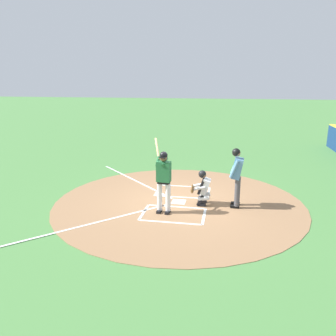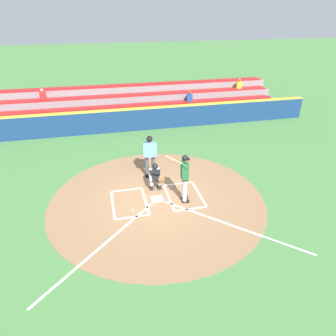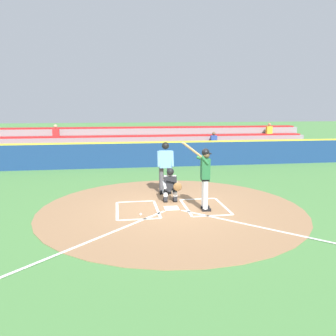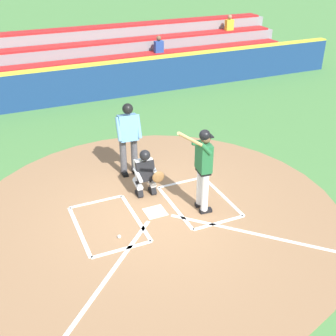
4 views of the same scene
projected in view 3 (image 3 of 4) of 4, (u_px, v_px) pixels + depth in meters
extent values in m
plane|color=#4C8442|center=(171.00, 209.00, 10.33)|extent=(120.00, 120.00, 0.00)
cylinder|color=#99704C|center=(171.00, 208.00, 10.33)|extent=(8.00, 8.00, 0.01)
cube|color=white|center=(172.00, 208.00, 10.33)|extent=(0.44, 0.44, 0.01)
cube|color=white|center=(198.00, 199.00, 11.36)|extent=(1.20, 0.08, 0.01)
cube|color=white|center=(213.00, 216.00, 9.61)|extent=(1.20, 0.08, 0.01)
cube|color=white|center=(186.00, 207.00, 10.39)|extent=(0.08, 1.80, 0.01)
cube|color=white|center=(223.00, 206.00, 10.57)|extent=(0.08, 1.80, 0.01)
cube|color=white|center=(135.00, 202.00, 11.05)|extent=(1.20, 0.08, 0.01)
cube|color=white|center=(139.00, 219.00, 9.30)|extent=(1.20, 0.08, 0.01)
cube|color=white|center=(157.00, 209.00, 10.26)|extent=(0.08, 1.80, 0.01)
cube|color=white|center=(117.00, 211.00, 10.08)|extent=(0.08, 1.80, 0.01)
cube|color=white|center=(98.00, 238.00, 7.97)|extent=(3.73, 3.73, 0.01)
cube|color=white|center=(266.00, 228.00, 8.60)|extent=(3.73, 3.73, 0.01)
cylinder|color=white|center=(204.00, 193.00, 10.21)|extent=(0.15, 0.15, 0.84)
cube|color=black|center=(205.00, 207.00, 10.29)|extent=(0.27, 0.15, 0.09)
cylinder|color=white|center=(205.00, 195.00, 9.96)|extent=(0.15, 0.15, 0.84)
cube|color=black|center=(206.00, 210.00, 10.04)|extent=(0.27, 0.15, 0.09)
cube|color=black|center=(205.00, 179.00, 10.00)|extent=(0.25, 0.36, 0.10)
cube|color=#236638|center=(205.00, 168.00, 9.95)|extent=(0.28, 0.42, 0.60)
sphere|color=brown|center=(206.00, 155.00, 9.87)|extent=(0.21, 0.21, 0.21)
sphere|color=black|center=(206.00, 152.00, 9.86)|extent=(0.23, 0.23, 0.23)
cube|color=black|center=(209.00, 153.00, 9.87)|extent=(0.13, 0.18, 0.02)
cylinder|color=#236638|center=(204.00, 159.00, 9.91)|extent=(0.44, 0.13, 0.21)
cylinder|color=#236638|center=(205.00, 160.00, 9.70)|extent=(0.27, 0.12, 0.29)
cylinder|color=tan|center=(193.00, 150.00, 9.50)|extent=(0.71, 0.30, 0.53)
cylinder|color=tan|center=(203.00, 158.00, 9.70)|extent=(0.09, 0.10, 0.08)
cube|color=black|center=(175.00, 200.00, 11.10)|extent=(0.13, 0.26, 0.09)
cube|color=black|center=(175.00, 196.00, 11.03)|extent=(0.13, 0.25, 0.37)
cylinder|color=silver|center=(175.00, 193.00, 11.12)|extent=(0.16, 0.37, 0.21)
cube|color=black|center=(165.00, 200.00, 11.06)|extent=(0.13, 0.26, 0.09)
cube|color=black|center=(165.00, 196.00, 11.00)|extent=(0.13, 0.25, 0.37)
cylinder|color=silver|center=(165.00, 193.00, 11.08)|extent=(0.16, 0.37, 0.21)
cube|color=silver|center=(170.00, 183.00, 11.05)|extent=(0.41, 0.37, 0.52)
cube|color=black|center=(170.00, 184.00, 10.94)|extent=(0.43, 0.23, 0.46)
sphere|color=brown|center=(170.00, 172.00, 10.91)|extent=(0.21, 0.21, 0.21)
sphere|color=black|center=(170.00, 172.00, 10.89)|extent=(0.24, 0.24, 0.24)
cylinder|color=silver|center=(177.00, 184.00, 10.91)|extent=(0.10, 0.45, 0.20)
cylinder|color=silver|center=(164.00, 185.00, 10.86)|extent=(0.10, 0.45, 0.20)
ellipsoid|color=brown|center=(178.00, 187.00, 10.72)|extent=(0.28, 0.11, 0.28)
cylinder|color=#4C4C51|center=(169.00, 180.00, 12.06)|extent=(0.16, 0.16, 0.86)
cube|color=black|center=(169.00, 193.00, 12.09)|extent=(0.15, 0.29, 0.09)
cylinder|color=#4C4C51|center=(161.00, 180.00, 12.04)|extent=(0.16, 0.16, 0.86)
cube|color=black|center=(161.00, 193.00, 12.07)|extent=(0.15, 0.29, 0.09)
cube|color=#5B8EB7|center=(165.00, 159.00, 11.88)|extent=(0.46, 0.39, 0.66)
sphere|color=#9E7051|center=(165.00, 146.00, 11.76)|extent=(0.22, 0.22, 0.22)
sphere|color=black|center=(165.00, 146.00, 11.73)|extent=(0.25, 0.25, 0.25)
cylinder|color=#5B8EB7|center=(172.00, 159.00, 11.81)|extent=(0.12, 0.29, 0.56)
cylinder|color=#5B8EB7|center=(159.00, 159.00, 11.77)|extent=(0.12, 0.29, 0.56)
sphere|color=white|center=(141.00, 214.00, 9.66)|extent=(0.07, 0.07, 0.07)
cube|color=navy|center=(148.00, 155.00, 17.52)|extent=(22.00, 0.36, 1.25)
cube|color=yellow|center=(148.00, 142.00, 17.40)|extent=(22.00, 0.32, 0.06)
cube|color=gray|center=(147.00, 160.00, 18.59)|extent=(20.00, 0.85, 0.45)
cube|color=red|center=(147.00, 155.00, 18.54)|extent=(19.60, 0.72, 0.08)
cube|color=gray|center=(145.00, 153.00, 19.37)|extent=(20.00, 0.85, 0.90)
cube|color=red|center=(145.00, 145.00, 19.29)|extent=(19.60, 0.72, 0.08)
cube|color=gray|center=(144.00, 148.00, 20.16)|extent=(20.00, 0.85, 1.35)
cube|color=red|center=(144.00, 136.00, 20.03)|extent=(19.60, 0.72, 0.08)
cube|color=gray|center=(143.00, 143.00, 20.95)|extent=(20.00, 0.85, 1.80)
cube|color=red|center=(143.00, 127.00, 20.78)|extent=(19.60, 0.72, 0.08)
cube|color=yellow|center=(269.00, 130.00, 21.10)|extent=(0.36, 0.22, 0.46)
sphere|color=#9E7051|center=(269.00, 125.00, 21.04)|extent=(0.20, 0.20, 0.20)
cube|color=#284C9E|center=(214.00, 139.00, 19.79)|extent=(0.36, 0.22, 0.46)
sphere|color=brown|center=(214.00, 134.00, 19.73)|extent=(0.20, 0.20, 0.20)
cube|color=red|center=(56.00, 132.00, 19.19)|extent=(0.36, 0.22, 0.46)
sphere|color=tan|center=(55.00, 126.00, 19.13)|extent=(0.20, 0.20, 0.20)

